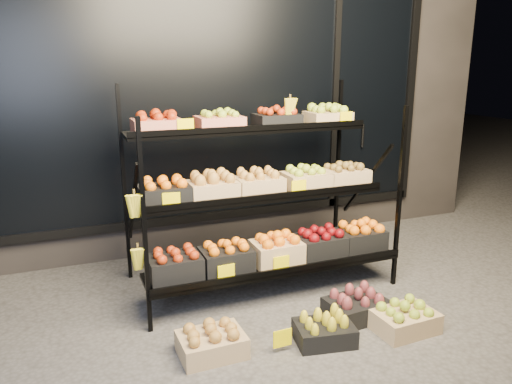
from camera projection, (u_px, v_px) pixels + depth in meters
name	position (u px, v px, depth m)	size (l,w,h in m)	color
ground	(293.00, 316.00, 3.70)	(24.00, 24.00, 0.00)	#514F4C
building	(195.00, 68.00, 5.58)	(6.00, 2.08, 3.50)	#2D2826
display_rack	(262.00, 194.00, 4.04)	(2.18, 1.02, 1.66)	black
tag_floor_a	(282.00, 344.00, 3.23)	(0.13, 0.01, 0.12)	#F9E100
floor_crate_left	(212.00, 341.00, 3.19)	(0.42, 0.31, 0.21)	tan
floor_crate_midleft	(324.00, 330.00, 3.34)	(0.43, 0.35, 0.20)	black
floor_crate_midright	(404.00, 318.00, 3.48)	(0.44, 0.33, 0.21)	tan
floor_crate_right	(356.00, 305.00, 3.65)	(0.45, 0.35, 0.21)	black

